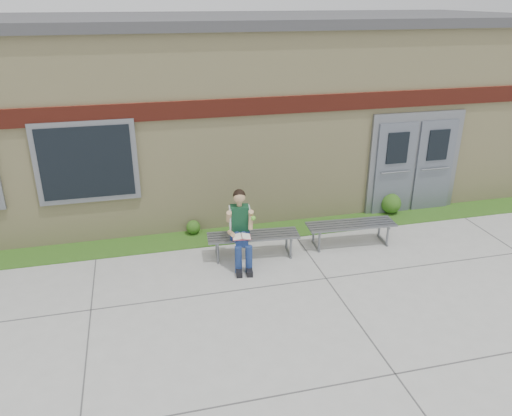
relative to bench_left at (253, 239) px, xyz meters
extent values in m
plane|color=#9E9E99|center=(0.06, -1.64, -0.35)|extent=(80.00, 80.00, 0.00)
cube|color=#2E5015|center=(0.06, 0.96, -0.34)|extent=(16.00, 0.80, 0.02)
cube|color=beige|center=(0.06, 4.36, 1.65)|extent=(16.00, 6.00, 4.00)
cube|color=#3F3F42|center=(0.06, 4.36, 3.75)|extent=(16.20, 6.20, 0.20)
cube|color=maroon|center=(0.06, 1.33, 2.25)|extent=(16.00, 0.06, 0.35)
cube|color=slate|center=(-2.94, 1.32, 1.35)|extent=(1.90, 0.08, 1.60)
cube|color=black|center=(-2.94, 1.28, 1.35)|extent=(1.70, 0.04, 1.40)
cube|color=slate|center=(4.06, 1.32, 0.80)|extent=(2.20, 0.08, 2.30)
cube|color=slate|center=(3.56, 1.27, 0.70)|extent=(0.92, 0.06, 2.10)
cube|color=slate|center=(4.56, 1.27, 0.70)|extent=(0.92, 0.06, 2.10)
cube|color=slate|center=(0.00, 0.00, 0.09)|extent=(1.77, 0.63, 0.03)
cube|color=slate|center=(-0.69, 0.00, -0.15)|extent=(0.09, 0.48, 0.39)
cube|color=slate|center=(0.69, 0.00, -0.15)|extent=(0.09, 0.48, 0.39)
cube|color=slate|center=(2.00, 0.00, 0.09)|extent=(1.79, 0.60, 0.03)
cube|color=slate|center=(1.29, 0.00, -0.15)|extent=(0.07, 0.49, 0.40)
cube|color=slate|center=(2.71, 0.00, -0.15)|extent=(0.07, 0.49, 0.40)
cube|color=navy|center=(-0.27, -0.05, 0.19)|extent=(0.38, 0.29, 0.17)
cube|color=#103D21|center=(-0.27, -0.07, 0.51)|extent=(0.36, 0.25, 0.48)
sphere|color=tan|center=(-0.28, -0.08, 0.93)|extent=(0.25, 0.25, 0.22)
sphere|color=black|center=(-0.27, -0.06, 0.95)|extent=(0.26, 0.26, 0.23)
cylinder|color=navy|center=(-0.40, -0.31, 0.21)|extent=(0.21, 0.46, 0.16)
cylinder|color=navy|center=(-0.21, -0.33, 0.21)|extent=(0.21, 0.46, 0.16)
cylinder|color=navy|center=(-0.41, -0.56, -0.09)|extent=(0.13, 0.13, 0.52)
cylinder|color=navy|center=(-0.22, -0.58, -0.09)|extent=(0.13, 0.13, 0.52)
cube|color=black|center=(-0.42, -0.63, -0.29)|extent=(0.14, 0.28, 0.10)
cube|color=black|center=(-0.23, -0.65, -0.29)|extent=(0.14, 0.28, 0.10)
cylinder|color=tan|center=(-0.48, -0.11, 0.57)|extent=(0.12, 0.24, 0.28)
cylinder|color=tan|center=(-0.08, -0.16, 0.57)|extent=(0.12, 0.24, 0.28)
cube|color=white|center=(-0.32, -0.44, 0.31)|extent=(0.35, 0.27, 0.02)
cube|color=#C54A57|center=(-0.32, -0.44, 0.30)|extent=(0.35, 0.28, 0.01)
sphere|color=#69C634|center=(-0.07, -0.30, 0.58)|extent=(0.09, 0.09, 0.09)
sphere|color=#2E5015|center=(-1.00, 1.21, -0.18)|extent=(0.29, 0.29, 0.29)
sphere|color=#2E5015|center=(3.53, 1.21, -0.10)|extent=(0.46, 0.46, 0.46)
camera|label=1|loc=(-1.99, -8.25, 4.27)|focal=35.00mm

